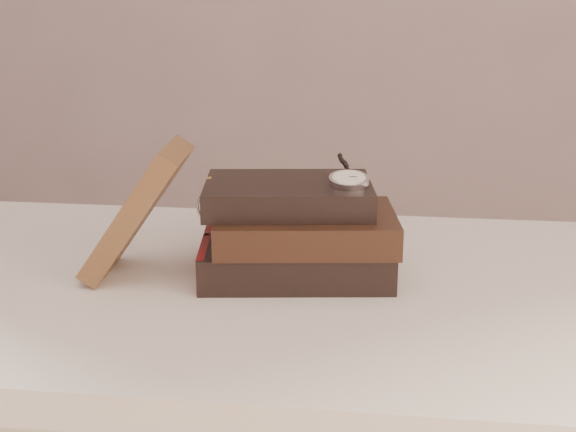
# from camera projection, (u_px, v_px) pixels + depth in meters

# --- Properties ---
(table) EXTENTS (1.00, 0.60, 0.75)m
(table) POSITION_uv_depth(u_px,v_px,m) (251.00, 346.00, 1.00)
(table) COLOR white
(table) RESTS_ON ground
(book_stack) EXTENTS (0.26, 0.19, 0.12)m
(book_stack) POSITION_uv_depth(u_px,v_px,m) (297.00, 232.00, 0.98)
(book_stack) COLOR black
(book_stack) RESTS_ON table
(journal) EXTENTS (0.14, 0.12, 0.17)m
(journal) POSITION_uv_depth(u_px,v_px,m) (137.00, 210.00, 0.97)
(journal) COLOR #482E1B
(journal) RESTS_ON table
(pocket_watch) EXTENTS (0.05, 0.15, 0.02)m
(pocket_watch) POSITION_uv_depth(u_px,v_px,m) (349.00, 179.00, 0.95)
(pocket_watch) COLOR silver
(pocket_watch) RESTS_ON book_stack
(eyeglasses) EXTENTS (0.11, 0.12, 0.05)m
(eyeglasses) POSITION_uv_depth(u_px,v_px,m) (233.00, 206.00, 1.05)
(eyeglasses) COLOR silver
(eyeglasses) RESTS_ON book_stack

